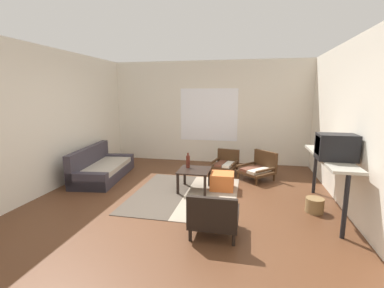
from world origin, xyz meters
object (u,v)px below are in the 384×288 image
Objects in this scene: armchair_by_window at (226,162)px; clay_vase at (325,145)px; console_shelf at (329,162)px; crt_television at (336,147)px; coffee_table at (194,173)px; glass_bottle at (188,161)px; armchair_striped_foreground at (214,217)px; ottoman_orange at (222,181)px; wicker_basket at (315,205)px; armchair_corner at (259,167)px; couch at (101,169)px.

clay_vase is at bearing -41.55° from armchair_by_window.
console_shelf is at bearing -90.00° from clay_vase.
crt_television reaches higher than console_shelf.
armchair_by_window is at bearing 70.55° from coffee_table.
glass_bottle is at bearing 142.03° from coffee_table.
armchair_striped_foreground is 0.35× the size of console_shelf.
ottoman_orange is 1.70m from wicker_basket.
armchair_by_window is at bearing 91.92° from armchair_striped_foreground.
console_shelf reaches higher than armchair_by_window.
armchair_by_window is at bearing 63.27° from glass_bottle.
crt_television is at bearing -60.70° from armchair_corner.
armchair_striped_foreground is 1.81m from wicker_basket.
clay_vase reaches higher than armchair_corner.
armchair_striped_foreground is 1.81m from ottoman_orange.
coffee_table is at bearing 160.86° from crt_television.
crt_television reaches higher than armchair_corner.
couch is 6.49× the size of glass_bottle.
crt_television is (1.64, 0.87, 0.82)m from armchair_striped_foreground.
console_shelf is (2.23, -0.51, 0.47)m from coffee_table.
armchair_by_window is 0.86m from armchair_corner.
clay_vase is 1.00× the size of glass_bottle.
ottoman_orange is at bearing 169.49° from clay_vase.
coffee_table is 1.42× the size of ottoman_orange.
armchair_by_window reaches higher than ottoman_orange.
ottoman_orange is 2.16m from crt_television.
coffee_table is 0.72× the size of armchair_corner.
ottoman_orange is 1.94m from console_shelf.
couch is 6.49× the size of clay_vase.
ottoman_orange is at bearing -88.43° from armchair_by_window.
couch is 2.07m from glass_bottle.
coffee_table is 1.00× the size of armchair_striped_foreground.
crt_television reaches higher than couch.
console_shelf is at bearing 34.56° from armchair_striped_foreground.
glass_bottle reaches higher than coffee_table.
coffee_table is 1.59m from armchair_corner.
coffee_table is 0.35× the size of console_shelf.
console_shelf is (1.74, -1.90, 0.57)m from armchair_by_window.
clay_vase is (1.71, -0.32, 0.85)m from ottoman_orange.
armchair_corner is at bearing 38.24° from coffee_table.
armchair_corner is at bearing 119.30° from crt_television.
crt_television is (0.98, -1.75, 0.83)m from armchair_corner.
armchair_striped_foreground reaches higher than coffee_table.
glass_bottle is (-2.38, 0.27, -0.48)m from clay_vase.
couch is 3.41m from armchair_striped_foreground.
armchair_by_window reaches higher than wicker_basket.
couch is 2.89× the size of armchair_by_window.
crt_television is 2.60m from glass_bottle.
couch is 1.06× the size of console_shelf.
ottoman_orange is (0.52, 0.16, -0.18)m from coffee_table.
armchair_by_window is 2.64m from console_shelf.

